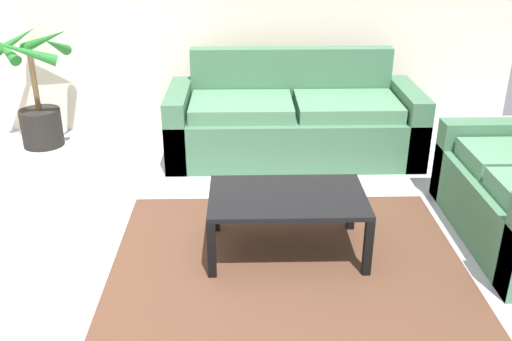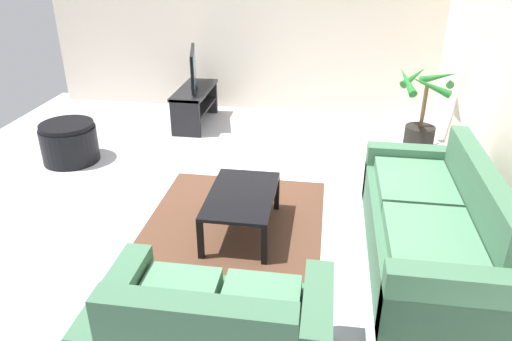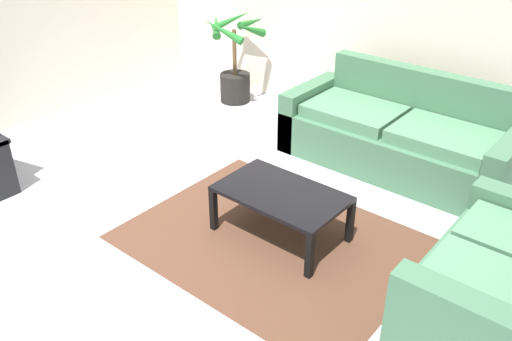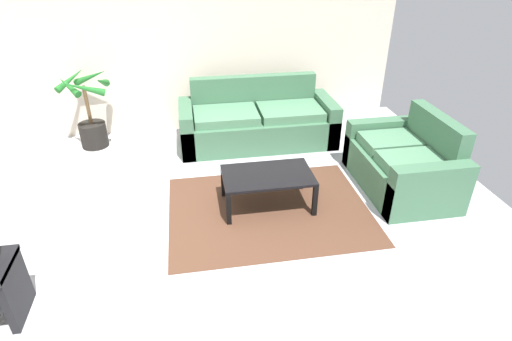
{
  "view_description": "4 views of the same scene",
  "coord_description": "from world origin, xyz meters",
  "px_view_note": "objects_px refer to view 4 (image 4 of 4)",
  "views": [
    {
      "loc": [
        0.34,
        -2.51,
        2.0
      ],
      "look_at": [
        0.41,
        0.71,
        0.54
      ],
      "focal_mm": 39.79,
      "sensor_mm": 36.0,
      "label": 1
    },
    {
      "loc": [
        4.42,
        1.35,
        2.54
      ],
      "look_at": [
        0.44,
        0.75,
        0.57
      ],
      "focal_mm": 33.93,
      "sensor_mm": 36.0,
      "label": 2
    },
    {
      "loc": [
        2.72,
        -2.23,
        2.59
      ],
      "look_at": [
        0.29,
        0.71,
        0.45
      ],
      "focal_mm": 38.12,
      "sensor_mm": 36.0,
      "label": 3
    },
    {
      "loc": [
        -0.18,
        -3.17,
        2.67
      ],
      "look_at": [
        0.49,
        0.7,
        0.43
      ],
      "focal_mm": 28.96,
      "sensor_mm": 36.0,
      "label": 4
    }
  ],
  "objects_px": {
    "couch_main": "(257,123)",
    "couch_loveseat": "(404,165)",
    "coffee_table": "(268,178)",
    "potted_palm": "(90,118)"
  },
  "relations": [
    {
      "from": "couch_main",
      "to": "coffee_table",
      "type": "bearing_deg",
      "value": -96.01
    },
    {
      "from": "coffee_table",
      "to": "potted_palm",
      "type": "height_order",
      "value": "potted_palm"
    },
    {
      "from": "couch_main",
      "to": "coffee_table",
      "type": "height_order",
      "value": "couch_main"
    },
    {
      "from": "couch_loveseat",
      "to": "couch_main",
      "type": "bearing_deg",
      "value": 134.52
    },
    {
      "from": "couch_main",
      "to": "potted_palm",
      "type": "distance_m",
      "value": 2.36
    },
    {
      "from": "couch_loveseat",
      "to": "potted_palm",
      "type": "relative_size",
      "value": 1.3
    },
    {
      "from": "couch_main",
      "to": "couch_loveseat",
      "type": "distance_m",
      "value": 2.14
    },
    {
      "from": "couch_loveseat",
      "to": "coffee_table",
      "type": "distance_m",
      "value": 1.68
    },
    {
      "from": "couch_main",
      "to": "coffee_table",
      "type": "relative_size",
      "value": 2.24
    },
    {
      "from": "couch_main",
      "to": "couch_loveseat",
      "type": "relative_size",
      "value": 1.55
    }
  ]
}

